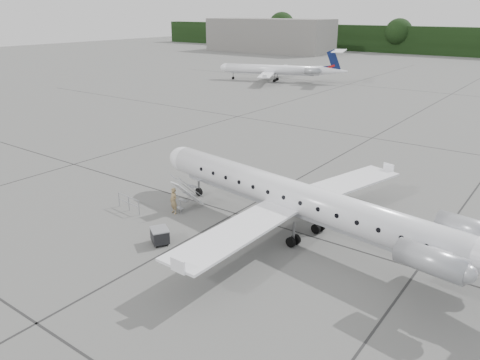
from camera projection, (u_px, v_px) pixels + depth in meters
The scene contains 8 objects.
ground at pixel (248, 249), 26.39m from camera, with size 320.00×320.00×0.00m, color slate.
terminal_building at pixel (269, 35), 146.85m from camera, with size 40.00×14.00×10.00m, color slate.
main_regional_jet at pixel (296, 182), 27.04m from camera, with size 25.93×18.67×6.65m, color white, non-canonical shape.
airstair at pixel (188, 194), 31.44m from camera, with size 0.85×2.08×2.08m, color white, non-canonical shape.
passenger at pixel (174, 201), 30.69m from camera, with size 0.65×0.42×1.77m, color #90784E.
safety_railing at pixel (129, 204), 31.24m from camera, with size 2.20×0.08×1.00m, color #989AA0, non-canonical shape.
baggage_cart at pixel (160, 236), 26.86m from camera, with size 1.12×0.91×0.97m, color black, non-canonical shape.
bg_regional_left at pixel (272, 65), 87.05m from camera, with size 22.80×16.42×5.98m, color white, non-canonical shape.
Camera 1 is at (13.50, -19.17, 12.71)m, focal length 35.00 mm.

